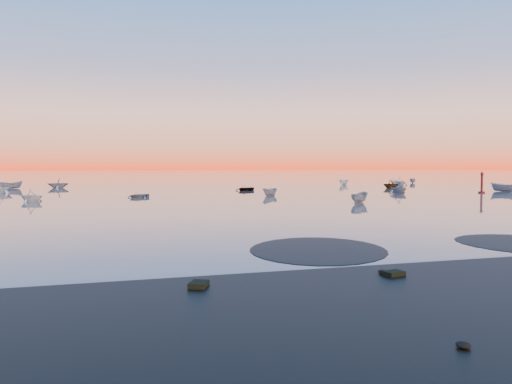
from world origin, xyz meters
name	(u,v)px	position (x,y,z in m)	size (l,w,h in m)	color
ground	(157,183)	(0.00, 100.00, 0.00)	(600.00, 600.00, 0.00)	slate
mud_lobes	(357,257)	(0.00, -1.00, 0.01)	(140.00, 6.00, 0.07)	black
moored_fleet	(185,193)	(0.00, 53.00, 0.00)	(124.00, 58.00, 1.20)	silver
boat_near_center	(359,203)	(15.51, 28.04, 0.00)	(3.45, 1.46, 1.20)	slate
boat_near_right	(398,193)	(30.76, 44.51, 0.00)	(3.48, 1.57, 1.22)	slate
channel_marker	(482,184)	(42.75, 41.08, 1.33)	(0.95, 0.95, 3.37)	#4C1010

